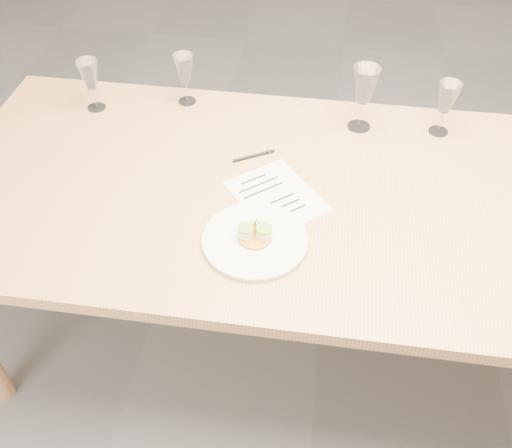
# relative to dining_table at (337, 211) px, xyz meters

# --- Properties ---
(ground) EXTENTS (7.00, 7.00, 0.00)m
(ground) POSITION_rel_dining_table_xyz_m (0.00, 0.00, -0.68)
(ground) COLOR slate
(ground) RESTS_ON ground
(dining_table) EXTENTS (2.40, 1.00, 0.75)m
(dining_table) POSITION_rel_dining_table_xyz_m (0.00, 0.00, 0.00)
(dining_table) COLOR tan
(dining_table) RESTS_ON ground
(dinner_plate) EXTENTS (0.29, 0.29, 0.07)m
(dinner_plate) POSITION_rel_dining_table_xyz_m (-0.22, -0.23, 0.08)
(dinner_plate) COLOR white
(dinner_plate) RESTS_ON dining_table
(recipe_sheet) EXTENTS (0.34, 0.35, 0.00)m
(recipe_sheet) POSITION_rel_dining_table_xyz_m (-0.18, -0.04, 0.07)
(recipe_sheet) COLOR white
(recipe_sheet) RESTS_ON dining_table
(ballpoint_pen) EXTENTS (0.13, 0.08, 0.01)m
(ballpoint_pen) POSITION_rel_dining_table_xyz_m (-0.28, 0.14, 0.07)
(ballpoint_pen) COLOR black
(ballpoint_pen) RESTS_ON dining_table
(wine_glass_0) EXTENTS (0.07, 0.07, 0.18)m
(wine_glass_0) POSITION_rel_dining_table_xyz_m (-0.86, 0.33, 0.19)
(wine_glass_0) COLOR white
(wine_glass_0) RESTS_ON dining_table
(wine_glass_1) EXTENTS (0.07, 0.07, 0.18)m
(wine_glass_1) POSITION_rel_dining_table_xyz_m (-0.56, 0.42, 0.19)
(wine_glass_1) COLOR white
(wine_glass_1) RESTS_ON dining_table
(wine_glass_2) EXTENTS (0.09, 0.09, 0.22)m
(wine_glass_2) POSITION_rel_dining_table_xyz_m (0.05, 0.35, 0.22)
(wine_glass_2) COLOR white
(wine_glass_2) RESTS_ON dining_table
(wine_glass_3) EXTENTS (0.07, 0.07, 0.18)m
(wine_glass_3) POSITION_rel_dining_table_xyz_m (0.31, 0.36, 0.20)
(wine_glass_3) COLOR white
(wine_glass_3) RESTS_ON dining_table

